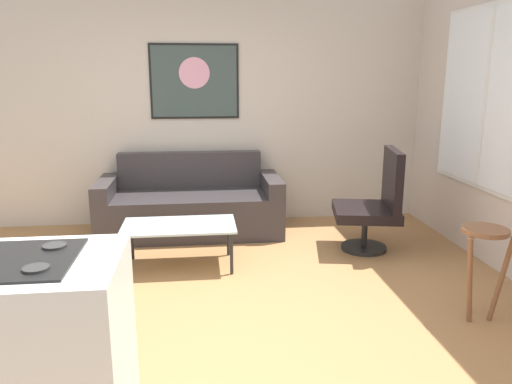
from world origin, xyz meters
name	(u,v)px	position (x,y,z in m)	size (l,w,h in m)	color
ground	(213,312)	(0.00, 0.00, -0.02)	(6.40, 6.40, 0.04)	#A27244
back_wall	(204,105)	(0.00, 2.42, 1.40)	(6.40, 0.05, 2.80)	beige
couch	(191,207)	(-0.18, 1.96, 0.30)	(2.00, 0.86, 0.87)	#322D2F
coffee_table	(179,228)	(-0.28, 0.92, 0.38)	(1.03, 0.58, 0.41)	silver
armchair	(375,204)	(1.67, 1.15, 0.49)	(0.74, 0.76, 1.04)	black
bar_stool	(483,250)	(1.92, -0.35, 0.53)	(0.37, 0.36, 0.69)	brown
wall_painting	(195,81)	(-0.10, 2.38, 1.67)	(1.02, 0.03, 0.85)	black
window	(487,98)	(2.59, 0.90, 1.53)	(0.03, 1.64, 1.71)	silver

